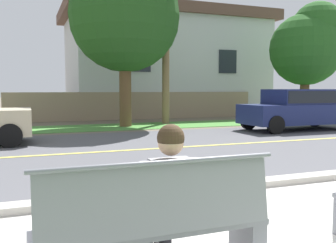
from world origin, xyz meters
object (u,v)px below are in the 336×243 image
(car_navy_far, at_px, (298,107))
(shade_tree_left, at_px, (309,44))
(shade_tree_far_left, at_px, (128,8))
(bench_left, at_px, (156,226))
(seated_person_grey, at_px, (167,192))

(car_navy_far, distance_m, shade_tree_left, 5.49)
(car_navy_far, xyz_separation_m, shade_tree_far_left, (-5.59, 3.52, 3.95))
(bench_left, bearing_deg, shade_tree_left, 45.17)
(seated_person_grey, height_order, car_navy_far, car_navy_far)
(shade_tree_left, bearing_deg, seated_person_grey, -134.87)
(bench_left, relative_size, shade_tree_left, 0.33)
(seated_person_grey, bearing_deg, car_navy_far, 45.26)
(seated_person_grey, bearing_deg, shade_tree_far_left, 76.43)
(bench_left, relative_size, seated_person_grey, 1.51)
(car_navy_far, distance_m, shade_tree_far_left, 7.70)
(bench_left, height_order, seated_person_grey, seated_person_grey)
(seated_person_grey, bearing_deg, bench_left, -132.23)
(bench_left, height_order, car_navy_far, car_navy_far)
(car_navy_far, bearing_deg, seated_person_grey, -134.74)
(shade_tree_left, bearing_deg, car_navy_far, -135.19)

